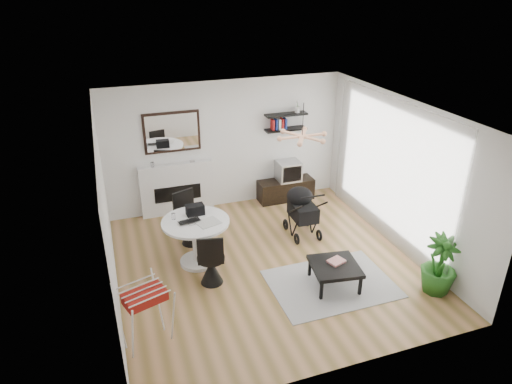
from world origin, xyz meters
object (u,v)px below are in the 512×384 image
object	(u,v)px
drying_rack	(146,315)
potted_plant	(439,265)
dining_table	(196,235)
fireplace	(176,183)
stroller	(302,213)
coffee_table	(335,267)
crt_tv	(288,171)
tv_console	(286,190)

from	to	relation	value
drying_rack	potted_plant	bearing A→B (deg)	-22.52
dining_table	drying_rack	bearing A→B (deg)	-121.99
fireplace	stroller	world-z (taller)	fireplace
coffee_table	stroller	bearing A→B (deg)	83.59
crt_tv	drying_rack	world-z (taller)	drying_rack
coffee_table	crt_tv	bearing A→B (deg)	80.54
fireplace	stroller	xyz separation A→B (m)	(2.09, -1.63, -0.25)
crt_tv	drying_rack	bearing A→B (deg)	-134.91
tv_console	drying_rack	xyz separation A→B (m)	(-3.46, -3.53, 0.25)
fireplace	drying_rack	xyz separation A→B (m)	(-1.08, -3.68, -0.21)
stroller	potted_plant	xyz separation A→B (m)	(1.26, -2.36, 0.05)
dining_table	potted_plant	distance (m)	3.93
fireplace	tv_console	xyz separation A→B (m)	(2.38, -0.15, -0.45)
tv_console	drying_rack	bearing A→B (deg)	-134.45
fireplace	coffee_table	size ratio (longest dim) A/B	2.59
tv_console	stroller	bearing A→B (deg)	-100.97
dining_table	crt_tv	bearing A→B (deg)	36.78
dining_table	potted_plant	bearing A→B (deg)	-30.62
tv_console	dining_table	bearing A→B (deg)	-142.57
tv_console	coffee_table	xyz separation A→B (m)	(-0.48, -3.19, 0.12)
drying_rack	fireplace	bearing A→B (deg)	55.18
crt_tv	dining_table	xyz separation A→B (m)	(-2.46, -1.84, -0.13)
dining_table	drying_rack	world-z (taller)	drying_rack
tv_console	drying_rack	size ratio (longest dim) A/B	1.36
dining_table	potted_plant	world-z (taller)	potted_plant
drying_rack	coffee_table	distance (m)	3.00
dining_table	drying_rack	xyz separation A→B (m)	(-1.05, -1.68, -0.07)
potted_plant	tv_console	bearing A→B (deg)	104.17
potted_plant	crt_tv	bearing A→B (deg)	103.44
drying_rack	tv_console	bearing A→B (deg)	27.10
crt_tv	dining_table	world-z (taller)	crt_tv
dining_table	coffee_table	distance (m)	2.36
coffee_table	fireplace	bearing A→B (deg)	119.67
fireplace	drying_rack	distance (m)	3.84
dining_table	drying_rack	distance (m)	1.99
fireplace	dining_table	distance (m)	2.00
tv_console	stroller	world-z (taller)	stroller
coffee_table	dining_table	bearing A→B (deg)	145.12
fireplace	crt_tv	size ratio (longest dim) A/B	4.35
dining_table	stroller	xyz separation A→B (m)	(2.12, 0.36, -0.11)
stroller	fireplace	bearing A→B (deg)	143.83
stroller	drying_rack	bearing A→B (deg)	-145.46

